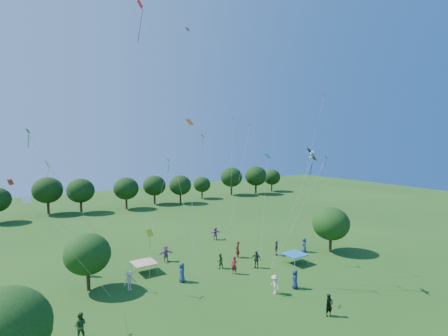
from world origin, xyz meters
TOP-DOWN VIEW (x-y plane):
  - near_tree_west at (-16.75, 9.06)m, footprint 4.61×4.61m
  - near_tree_north at (-10.17, 20.65)m, footprint 4.06×4.06m
  - near_tree_east at (16.34, 15.56)m, footprint 4.35×4.35m
  - treeline at (-1.73, 55.43)m, footprint 88.01×8.77m
  - tent_red_stripe at (-4.54, 21.78)m, footprint 2.20×2.20m
  - tent_blue at (10.01, 15.18)m, footprint 2.20×2.20m
  - man_in_black at (4.10, 5.64)m, footprint 0.71×0.53m
  - crowd_person_0 at (13.75, 17.31)m, footprint 0.84×0.96m
  - crowd_person_1 at (5.99, 20.17)m, footprint 0.84×0.77m
  - crowd_person_2 at (2.51, 18.52)m, footprint 0.82×0.50m
  - crowd_person_3 at (3.20, 10.82)m, footprint 0.65×1.16m
  - crowd_person_4 at (10.15, 18.24)m, footprint 1.02×1.03m
  - crowd_person_5 at (7.62, 27.54)m, footprint 1.68×0.77m
  - crowd_person_6 at (-2.38, 17.64)m, footprint 0.88×1.04m
  - crowd_person_7 at (2.86, 16.44)m, footprint 0.68×0.79m
  - crowd_person_8 at (-12.39, 13.11)m, footprint 1.02×0.82m
  - crowd_person_9 at (-7.10, 18.56)m, footprint 1.24×0.72m
  - crowd_person_10 at (5.74, 16.50)m, footprint 0.97×1.18m
  - crowd_person_11 at (-1.35, 23.55)m, footprint 1.70×0.80m
  - crowd_person_12 at (5.49, 10.64)m, footprint 0.92×0.94m
  - crowd_person_13 at (-9.54, 23.99)m, footprint 0.79×0.73m
  - pirate_kite at (7.19, 10.54)m, footprint 4.08×2.47m
  - red_high_kite at (-4.48, 19.35)m, footprint 2.23×8.15m
  - small_kite_0 at (-14.26, 16.97)m, footprint 6.41×2.21m
  - small_kite_1 at (12.02, 27.11)m, footprint 4.89×2.08m
  - small_kite_2 at (-5.82, 16.85)m, footprint 0.69×0.69m
  - small_kite_3 at (-0.50, 25.46)m, footprint 3.65×1.70m
  - small_kite_4 at (9.68, 12.25)m, footprint 6.29×1.37m
  - small_kite_5 at (-0.90, 18.51)m, footprint 0.46×1.54m
  - small_kite_6 at (-13.33, 24.27)m, footprint 7.81×1.68m
  - small_kite_7 at (9.83, 26.80)m, footprint 1.41×1.25m
  - small_kite_8 at (-2.74, 15.05)m, footprint 2.42×3.55m
  - small_kite_9 at (7.42, 29.00)m, footprint 1.90×4.24m
  - small_kite_10 at (-11.97, 24.02)m, footprint 5.87×1.37m
  - small_kite_11 at (-12.40, 24.42)m, footprint 7.13×1.70m
  - small_kite_12 at (7.51, 17.05)m, footprint 2.61×2.10m
  - small_kite_13 at (14.38, 16.67)m, footprint 1.75×3.82m

SIDE VIEW (x-z plane):
  - crowd_person_2 at x=2.51m, z-range 0.00..1.58m
  - crowd_person_3 at x=3.20m, z-range 0.00..1.69m
  - crowd_person_4 at x=10.15m, z-range 0.00..1.70m
  - man_in_black at x=4.10m, z-range 0.00..1.71m
  - crowd_person_0 at x=13.75m, z-range 0.00..1.71m
  - crowd_person_12 at x=5.49m, z-range 0.00..1.73m
  - crowd_person_5 at x=7.62m, z-range 0.00..1.74m
  - crowd_person_11 at x=-1.35m, z-range 0.00..1.75m
  - crowd_person_13 at x=-9.54m, z-range 0.00..1.78m
  - crowd_person_7 at x=2.86m, z-range 0.00..1.78m
  - crowd_person_9 at x=-7.10m, z-range 0.00..1.79m
  - crowd_person_8 at x=-12.39m, z-range 0.00..1.82m
  - crowd_person_10 at x=5.74m, z-range 0.00..1.84m
  - crowd_person_6 at x=-2.38m, z-range 0.00..1.85m
  - crowd_person_1 at x=5.99m, z-range 0.00..1.88m
  - tent_red_stripe at x=-4.54m, z-range 0.49..1.59m
  - tent_blue at x=10.01m, z-range 0.49..1.59m
  - near_tree_north at x=-10.17m, z-range 0.74..5.89m
  - near_tree_east at x=16.34m, z-range 0.74..6.16m
  - near_tree_west at x=-16.75m, z-range 0.94..6.99m
  - treeline at x=-1.73m, z-range 0.70..7.48m
  - small_kite_2 at x=-5.82m, z-range 2.84..7.27m
  - small_kite_6 at x=-13.33m, z-range 3.55..10.53m
  - small_kite_0 at x=-14.26m, z-range 3.44..12.85m
  - small_kite_3 at x=-0.50m, z-range 4.11..14.07m
  - small_kite_4 at x=9.68m, z-range 4.16..14.75m
  - small_kite_10 at x=-11.97m, z-range 4.79..15.03m
  - small_kite_12 at x=7.51m, z-range 5.10..15.77m
  - small_kite_1 at x=12.02m, z-range 3.92..18.17m
  - small_kite_11 at x=-12.40m, z-range 4.48..17.62m
  - small_kite_9 at x=7.42m, z-range 4.72..17.50m
  - small_kite_7 at x=9.83m, z-range 4.34..19.47m
  - pirate_kite at x=7.19m, z-range 6.32..17.70m
  - small_kite_8 at x=-2.74m, z-range 5.69..19.58m
  - small_kite_13 at x=14.38m, z-range 5.23..22.66m
  - small_kite_5 at x=-0.90m, z-range 4.59..27.35m
  - red_high_kite at x=-4.48m, z-range 8.80..33.73m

